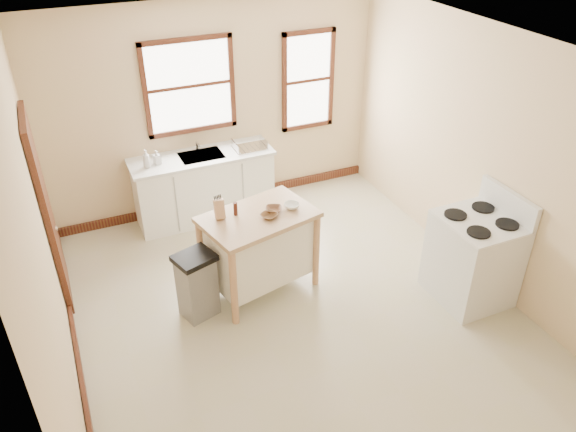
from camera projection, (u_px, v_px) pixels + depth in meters
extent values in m
plane|color=#BAB294|center=(292.00, 307.00, 6.13)|extent=(5.00, 5.00, 0.00)
plane|color=white|center=(293.00, 50.00, 4.65)|extent=(5.00, 5.00, 0.00)
cube|color=beige|center=(214.00, 109.00, 7.33)|extent=(4.50, 0.04, 2.80)
cube|color=beige|center=(43.00, 251.00, 4.62)|extent=(0.04, 5.00, 2.80)
cube|color=beige|center=(479.00, 155.00, 6.16)|extent=(0.04, 5.00, 2.80)
cube|color=#3A150F|center=(47.00, 211.00, 5.82)|extent=(0.06, 0.90, 2.10)
cube|color=#3A150F|center=(221.00, 198.00, 8.01)|extent=(4.50, 0.04, 0.12)
cube|color=#3A150F|center=(79.00, 365.00, 5.34)|extent=(0.04, 5.00, 0.12)
cylinder|color=silver|center=(197.00, 142.00, 7.33)|extent=(0.03, 0.03, 0.22)
imported|color=#B2B2B2|center=(146.00, 159.00, 6.89)|extent=(0.11, 0.11, 0.23)
imported|color=#B2B2B2|center=(157.00, 157.00, 6.99)|extent=(0.10, 0.10, 0.18)
cylinder|color=#401A11|center=(235.00, 209.00, 5.88)|extent=(0.05, 0.05, 0.15)
imported|color=brown|center=(269.00, 216.00, 5.86)|extent=(0.23, 0.23, 0.04)
imported|color=brown|center=(274.00, 209.00, 5.97)|extent=(0.23, 0.23, 0.04)
imported|color=white|center=(292.00, 206.00, 6.02)|extent=(0.19, 0.19, 0.05)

